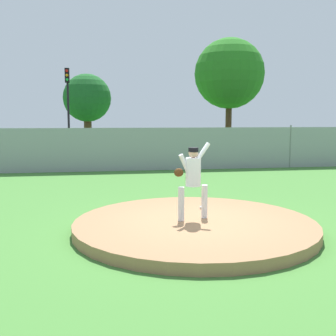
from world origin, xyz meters
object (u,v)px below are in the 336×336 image
parked_car_slate (297,145)px  traffic_light_near (68,97)px  pitcher_youth (193,176)px  parked_car_charcoal (226,145)px  parked_car_burgundy (170,146)px  parked_car_silver (66,147)px  baseball (201,207)px  traffic_cone_orange (140,157)px

parked_car_slate → traffic_light_near: size_ratio=0.78×
pitcher_youth → parked_car_charcoal: 14.89m
traffic_light_near → parked_car_charcoal: bearing=-25.9°
parked_car_burgundy → parked_car_silver: size_ratio=1.08×
parked_car_burgundy → parked_car_silver: bearing=-179.5°
parked_car_burgundy → parked_car_silver: parked_car_burgundy is taller
baseball → parked_car_burgundy: parked_car_burgundy is taller
parked_car_silver → traffic_cone_orange: parked_car_silver is taller
parked_car_silver → pitcher_youth: bearing=-75.1°
pitcher_youth → traffic_light_near: 18.97m
parked_car_silver → traffic_cone_orange: 4.08m
traffic_light_near → parked_car_burgundy: bearing=-34.8°
parked_car_charcoal → traffic_light_near: bearing=154.1°
parked_car_slate → baseball: bearing=-124.8°
parked_car_charcoal → traffic_cone_orange: (-4.96, -0.53, -0.55)m
traffic_cone_orange → baseball: bearing=-88.9°
traffic_light_near → traffic_cone_orange: bearing=-50.2°
baseball → parked_car_silver: size_ratio=0.02×
baseball → traffic_light_near: bearing=104.0°
parked_car_burgundy → parked_car_slate: bearing=-2.3°
parked_car_slate → parked_car_charcoal: parked_car_charcoal is taller
pitcher_youth → baseball: pitcher_youth is taller
parked_car_charcoal → traffic_light_near: (-9.08, 4.41, 2.89)m
parked_car_charcoal → parked_car_slate: bearing=0.2°
pitcher_youth → parked_car_burgundy: bearing=82.2°
baseball → parked_car_slate: (9.08, 13.05, 0.54)m
baseball → traffic_light_near: size_ratio=0.01×
parked_car_slate → traffic_light_near: traffic_light_near is taller
parked_car_burgundy → parked_car_charcoal: (3.18, -0.31, 0.01)m
parked_car_burgundy → traffic_cone_orange: (-1.78, -0.84, -0.55)m
parked_car_burgundy → parked_car_charcoal: 3.20m
traffic_cone_orange → traffic_light_near: 7.30m
baseball → traffic_light_near: 18.31m
traffic_light_near → parked_car_slate: bearing=-18.1°
pitcher_youth → traffic_cone_orange: bearing=89.2°
pitcher_youth → traffic_light_near: (-3.94, 18.38, 2.56)m
parked_car_charcoal → traffic_light_near: traffic_light_near is taller
parked_car_silver → traffic_cone_orange: size_ratio=7.82×
parked_car_slate → traffic_light_near: bearing=161.9°
parked_car_burgundy → parked_car_charcoal: parked_car_burgundy is taller
parked_car_burgundy → parked_car_charcoal: size_ratio=0.96×
parked_car_silver → parked_car_burgundy: bearing=0.5°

